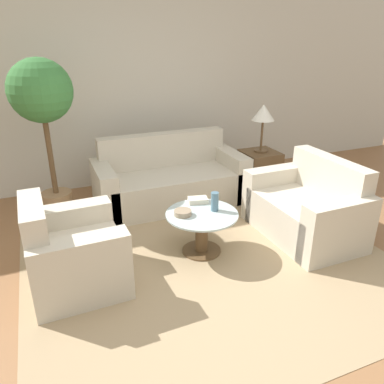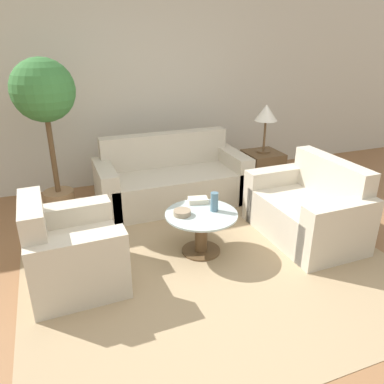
# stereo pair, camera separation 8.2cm
# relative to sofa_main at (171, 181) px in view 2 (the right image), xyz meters

# --- Properties ---
(ground_plane) EXTENTS (14.00, 14.00, 0.00)m
(ground_plane) POSITION_rel_sofa_main_xyz_m (-0.24, -2.02, -0.28)
(ground_plane) COLOR #8E603D
(wall_back) EXTENTS (10.00, 0.06, 2.60)m
(wall_back) POSITION_rel_sofa_main_xyz_m (-0.24, 0.96, 1.02)
(wall_back) COLOR beige
(wall_back) RESTS_ON ground_plane
(rug) EXTENTS (3.38, 3.42, 0.01)m
(rug) POSITION_rel_sofa_main_xyz_m (-0.11, -1.29, -0.28)
(rug) COLOR tan
(rug) RESTS_ON ground_plane
(sofa_main) EXTENTS (1.86, 0.82, 0.85)m
(sofa_main) POSITION_rel_sofa_main_xyz_m (0.00, 0.00, 0.00)
(sofa_main) COLOR beige
(sofa_main) RESTS_ON ground_plane
(armchair) EXTENTS (0.78, 0.88, 0.82)m
(armchair) POSITION_rel_sofa_main_xyz_m (-1.36, -1.34, 0.00)
(armchair) COLOR beige
(armchair) RESTS_ON ground_plane
(loveseat) EXTENTS (0.80, 1.24, 0.83)m
(loveseat) POSITION_rel_sofa_main_xyz_m (1.09, -1.38, 0.00)
(loveseat) COLOR beige
(loveseat) RESTS_ON ground_plane
(coffee_table) EXTENTS (0.70, 0.70, 0.43)m
(coffee_table) POSITION_rel_sofa_main_xyz_m (-0.11, -1.29, -0.01)
(coffee_table) COLOR brown
(coffee_table) RESTS_ON ground_plane
(side_table) EXTENTS (0.46, 0.46, 0.55)m
(side_table) POSITION_rel_sofa_main_xyz_m (1.27, -0.11, -0.00)
(side_table) COLOR brown
(side_table) RESTS_ON ground_plane
(table_lamp) EXTENTS (0.30, 0.30, 0.63)m
(table_lamp) POSITION_rel_sofa_main_xyz_m (1.27, -0.11, 0.77)
(table_lamp) COLOR brown
(table_lamp) RESTS_ON side_table
(potted_plant) EXTENTS (0.67, 0.67, 1.81)m
(potted_plant) POSITION_rel_sofa_main_xyz_m (-1.37, 0.08, 1.04)
(potted_plant) COLOR #93704C
(potted_plant) RESTS_ON ground_plane
(vase) EXTENTS (0.08, 0.08, 0.19)m
(vase) POSITION_rel_sofa_main_xyz_m (0.03, -1.28, 0.24)
(vase) COLOR slate
(vase) RESTS_ON coffee_table
(bowl) EXTENTS (0.17, 0.17, 0.05)m
(bowl) POSITION_rel_sofa_main_xyz_m (-0.30, -1.26, 0.17)
(bowl) COLOR gray
(bowl) RESTS_ON coffee_table
(book_stack) EXTENTS (0.22, 0.17, 0.05)m
(book_stack) POSITION_rel_sofa_main_xyz_m (-0.05, -1.04, 0.17)
(book_stack) COLOR beige
(book_stack) RESTS_ON coffee_table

